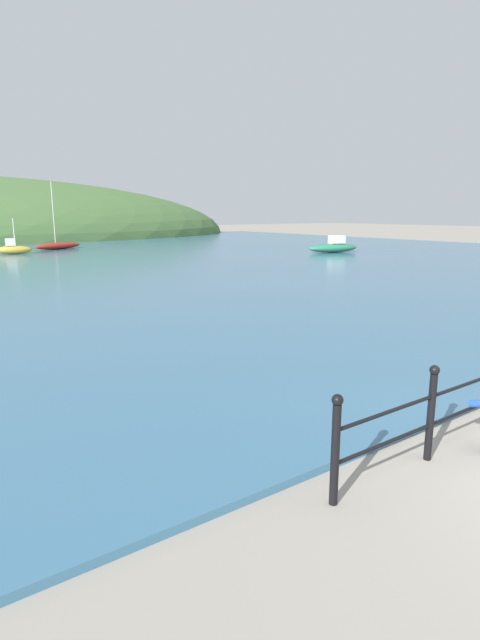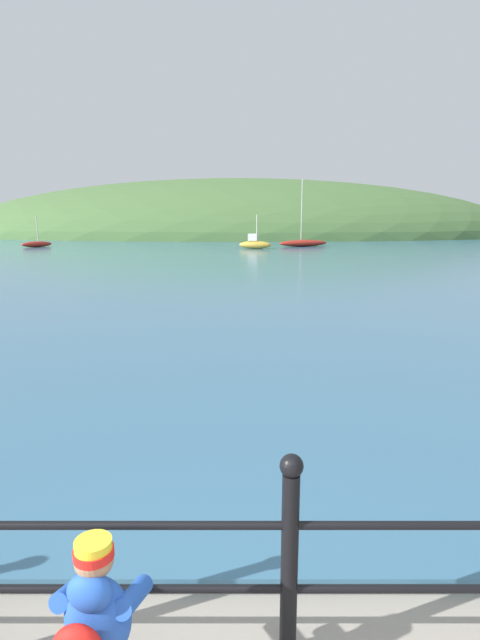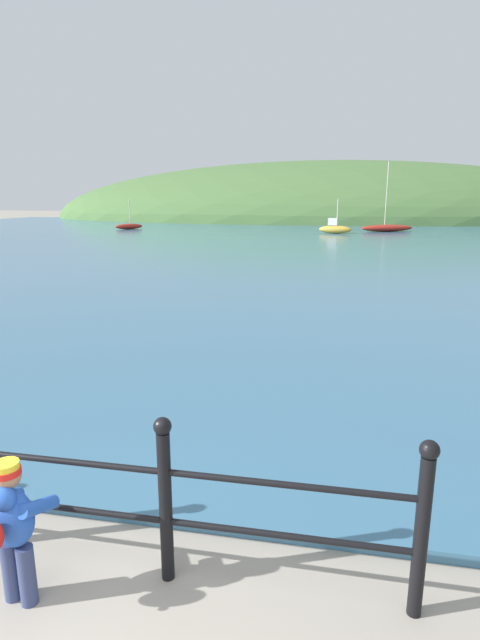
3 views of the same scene
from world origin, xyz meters
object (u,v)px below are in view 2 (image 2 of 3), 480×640
Objects in this scene: boat_green_fishing at (255,244)px; boat_mid_harbor at (37,244)px; child_in_coat at (96,624)px; boat_twin_mast at (303,243)px.

boat_green_fishing reaches higher than boat_mid_harbor.
boat_green_fishing reaches higher than child_in_coat.
boat_green_fishing is at bearing -7.07° from boat_mid_harbor.
boat_twin_mast is 2.10× the size of boat_green_fishing.
child_in_coat is at bearing -67.84° from boat_mid_harbor.
boat_mid_harbor is at bearing 172.93° from boat_green_fishing.
child_in_coat is 0.19× the size of boat_twin_mast.
boat_twin_mast is at bearing 81.56° from child_in_coat.
child_in_coat is 35.09m from boat_green_fishing.
boat_mid_harbor is (-20.78, -0.92, -0.05)m from boat_twin_mast.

